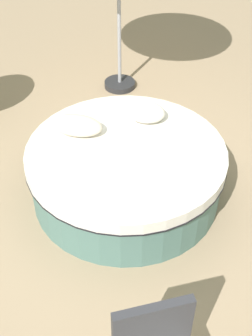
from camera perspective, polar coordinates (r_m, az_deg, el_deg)
ground_plane at (r=4.81m, az=-0.00°, el=-3.26°), size 16.00×16.00×0.00m
round_bed at (r=4.60m, az=-0.00°, el=-0.50°), size 2.00×2.00×0.60m
throw_pillow_0 at (r=4.78m, az=2.53°, el=7.11°), size 0.41×0.32×0.19m
throw_pillow_1 at (r=4.61m, az=-6.25°, el=5.41°), size 0.54×0.30×0.18m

